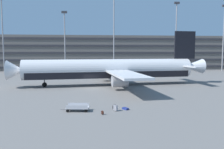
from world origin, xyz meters
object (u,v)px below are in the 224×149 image
object	(u,v)px
backpack_black	(114,107)
baggage_cart	(78,107)
suitcase_orange	(125,109)
airliner	(112,70)
suitcase_purple	(115,108)
backpack_scuffed	(103,113)

from	to	relation	value
backpack_black	baggage_cart	size ratio (longest dim) A/B	0.16
suitcase_orange	baggage_cart	xyz separation A→B (m)	(-5.60, -0.18, 0.31)
backpack_black	baggage_cart	distance (m)	4.31
airliner	backpack_black	xyz separation A→B (m)	(-1.68, -19.86, -2.91)
suitcase_purple	backpack_black	world-z (taller)	suitcase_purple
baggage_cart	suitcase_orange	bearing A→B (deg)	1.81
baggage_cart	backpack_scuffed	bearing A→B (deg)	-32.51
backpack_black	suitcase_purple	bearing A→B (deg)	-85.42
backpack_black	baggage_cart	world-z (taller)	baggage_cart
baggage_cart	airliner	bearing A→B (deg)	73.74
suitcase_purple	backpack_black	size ratio (longest dim) A/B	1.46
airliner	suitcase_purple	xyz separation A→B (m)	(-1.61, -20.74, -2.77)
airliner	backpack_scuffed	xyz separation A→B (m)	(-3.16, -22.16, -2.93)
suitcase_orange	backpack_scuffed	size ratio (longest dim) A/B	1.73
backpack_scuffed	baggage_cart	xyz separation A→B (m)	(-2.79, 1.78, 0.21)
backpack_scuffed	baggage_cart	bearing A→B (deg)	147.49
airliner	backpack_scuffed	world-z (taller)	airliner
suitcase_orange	baggage_cart	size ratio (longest dim) A/B	0.26
suitcase_purple	baggage_cart	distance (m)	4.35
suitcase_purple	backpack_scuffed	xyz separation A→B (m)	(-1.55, -1.42, -0.15)
suitcase_orange	backpack_black	bearing A→B (deg)	165.08
suitcase_orange	suitcase_purple	size ratio (longest dim) A/B	1.11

